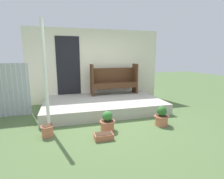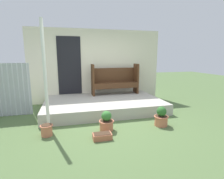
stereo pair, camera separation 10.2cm
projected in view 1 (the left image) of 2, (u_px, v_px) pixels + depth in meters
ground_plane at (110, 122)px, 4.51m from camera, size 24.00×24.00×0.00m
porch_slab at (103, 104)px, 5.53m from camera, size 3.57×2.17×0.32m
house_wall at (95, 66)px, 6.35m from camera, size 4.77×0.08×2.60m
support_post at (45, 76)px, 3.81m from camera, size 0.07×0.07×2.46m
bench at (114, 79)px, 6.25m from camera, size 1.68×0.44×1.07m
flower_pot_left at (47, 130)px, 3.66m from camera, size 0.27×0.27×0.25m
flower_pot_middle at (107, 122)px, 3.95m from camera, size 0.35×0.35×0.45m
flower_pot_right at (161, 117)px, 4.25m from camera, size 0.35×0.35×0.48m
planter_box_rect at (104, 136)px, 3.55m from camera, size 0.38×0.22×0.13m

